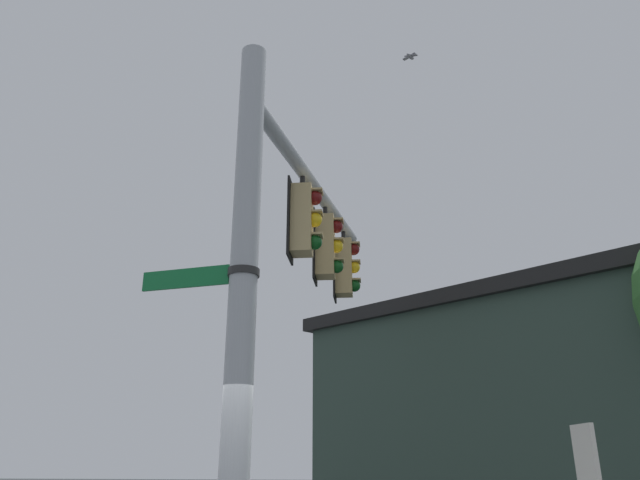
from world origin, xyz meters
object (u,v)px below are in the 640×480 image
object	(u,v)px
traffic_light_mid_inner	(327,246)
bird_flying	(410,56)
street_name_sign	(218,275)
traffic_light_nearest_pole	(303,220)
traffic_light_mid_outer	(345,267)

from	to	relation	value
traffic_light_mid_inner	bird_flying	bearing A→B (deg)	121.38
traffic_light_mid_inner	street_name_sign	size ratio (longest dim) A/B	0.94
traffic_light_mid_inner	street_name_sign	distance (m)	3.45
bird_flying	traffic_light_nearest_pole	bearing A→B (deg)	-40.91
traffic_light_mid_outer	street_name_sign	xyz separation A→B (m)	(4.21, -1.20, -1.38)
traffic_light_mid_inner	traffic_light_mid_outer	bearing A→B (deg)	168.42
street_name_sign	traffic_light_nearest_pole	bearing A→B (deg)	158.80
traffic_light_nearest_pole	street_name_sign	bearing A→B (deg)	-21.20
traffic_light_mid_outer	traffic_light_nearest_pole	bearing A→B (deg)	-11.58
traffic_light_mid_outer	street_name_sign	bearing A→B (deg)	-15.90
bird_flying	traffic_light_mid_outer	bearing A→B (deg)	-96.85
traffic_light_nearest_pole	traffic_light_mid_outer	world-z (taller)	same
traffic_light_nearest_pole	street_name_sign	distance (m)	2.40
bird_flying	street_name_sign	bearing A→B (deg)	-32.97
traffic_light_mid_inner	street_name_sign	xyz separation A→B (m)	(3.02, -0.95, -1.38)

